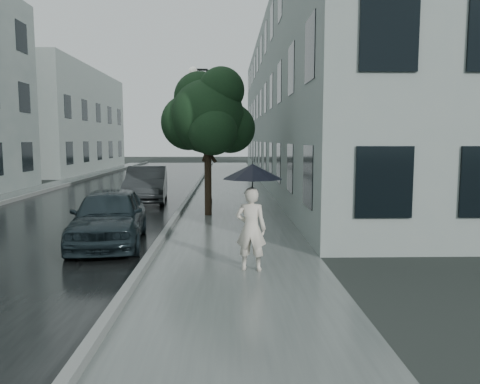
{
  "coord_description": "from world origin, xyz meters",
  "views": [
    {
      "loc": [
        0.05,
        -8.11,
        2.49
      ],
      "look_at": [
        0.33,
        2.41,
        1.3
      ],
      "focal_mm": 35.0,
      "sensor_mm": 36.0,
      "label": 1
    }
  ],
  "objects_px": {
    "street_tree": "(208,116)",
    "car_near": "(109,216)",
    "car_far": "(147,184)",
    "pedestrian": "(251,229)",
    "lamp_post": "(204,126)"
  },
  "relations": [
    {
      "from": "street_tree",
      "to": "car_near",
      "type": "distance_m",
      "value": 5.53
    },
    {
      "from": "street_tree",
      "to": "car_far",
      "type": "xyz_separation_m",
      "value": [
        -2.59,
        3.3,
        -2.55
      ]
    },
    {
      "from": "pedestrian",
      "to": "street_tree",
      "type": "xyz_separation_m",
      "value": [
        -1.09,
        6.68,
        2.45
      ]
    },
    {
      "from": "car_near",
      "to": "car_far",
      "type": "xyz_separation_m",
      "value": [
        -0.44,
        7.69,
        0.03
      ]
    },
    {
      "from": "lamp_post",
      "to": "car_near",
      "type": "height_order",
      "value": "lamp_post"
    },
    {
      "from": "car_near",
      "to": "car_far",
      "type": "height_order",
      "value": "car_far"
    },
    {
      "from": "pedestrian",
      "to": "lamp_post",
      "type": "xyz_separation_m",
      "value": [
        -1.34,
        9.36,
        2.18
      ]
    },
    {
      "from": "street_tree",
      "to": "car_near",
      "type": "xyz_separation_m",
      "value": [
        -2.16,
        -4.39,
        -2.58
      ]
    },
    {
      "from": "car_near",
      "to": "car_far",
      "type": "relative_size",
      "value": 0.92
    },
    {
      "from": "pedestrian",
      "to": "car_far",
      "type": "height_order",
      "value": "pedestrian"
    },
    {
      "from": "car_near",
      "to": "pedestrian",
      "type": "bearing_deg",
      "value": -41.97
    },
    {
      "from": "street_tree",
      "to": "lamp_post",
      "type": "relative_size",
      "value": 0.92
    },
    {
      "from": "lamp_post",
      "to": "car_near",
      "type": "relative_size",
      "value": 1.32
    },
    {
      "from": "car_far",
      "to": "pedestrian",
      "type": "bearing_deg",
      "value": -75.29
    },
    {
      "from": "pedestrian",
      "to": "car_near",
      "type": "xyz_separation_m",
      "value": [
        -3.24,
        2.29,
        -0.12
      ]
    }
  ]
}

